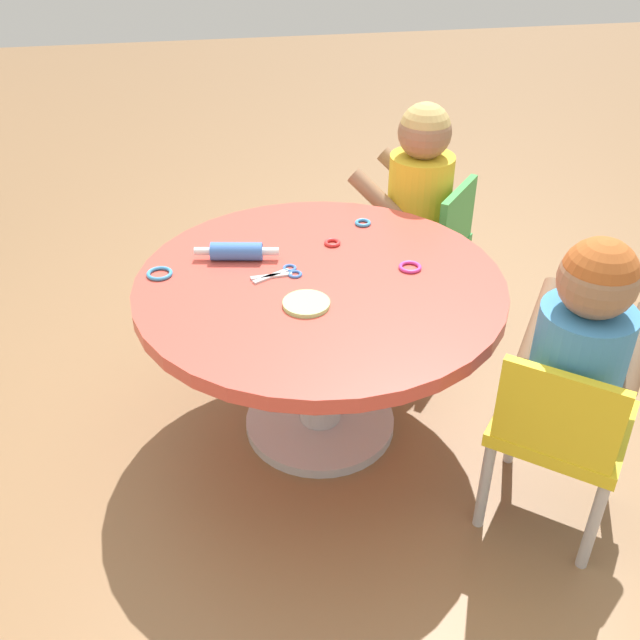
% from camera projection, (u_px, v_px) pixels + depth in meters
% --- Properties ---
extents(ground_plane, '(10.00, 10.00, 0.00)m').
position_uv_depth(ground_plane, '(320.00, 425.00, 2.17)').
color(ground_plane, olive).
extents(craft_table, '(0.97, 0.97, 0.50)m').
position_uv_depth(craft_table, '(320.00, 314.00, 1.95)').
color(craft_table, silver).
rests_on(craft_table, ground).
extents(child_chair_left, '(0.42, 0.42, 0.54)m').
position_uv_depth(child_chair_left, '(560.00, 429.00, 1.71)').
color(child_chair_left, '#B7B7BC').
rests_on(child_chair_left, ground).
extents(seated_child_left, '(0.44, 0.43, 0.51)m').
position_uv_depth(seated_child_left, '(583.00, 342.00, 1.61)').
color(seated_child_left, '#3F4772').
rests_on(seated_child_left, ground).
extents(child_chair_right, '(0.42, 0.42, 0.54)m').
position_uv_depth(child_chair_right, '(425.00, 246.00, 2.47)').
color(child_chair_right, '#B7B7BC').
rests_on(child_chair_right, ground).
extents(seated_child_right, '(0.43, 0.44, 0.51)m').
position_uv_depth(seated_child_right, '(419.00, 181.00, 2.36)').
color(seated_child_right, '#3F4772').
rests_on(seated_child_right, ground).
extents(rolling_pin, '(0.07, 0.23, 0.05)m').
position_uv_depth(rolling_pin, '(237.00, 251.00, 1.97)').
color(rolling_pin, '#3F72CC').
rests_on(rolling_pin, craft_table).
extents(craft_scissors, '(0.09, 0.14, 0.01)m').
position_uv_depth(craft_scissors, '(283.00, 273.00, 1.91)').
color(craft_scissors, silver).
rests_on(craft_scissors, craft_table).
extents(playdough_blob_0, '(0.12, 0.12, 0.01)m').
position_uv_depth(playdough_blob_0, '(306.00, 304.00, 1.78)').
color(playdough_blob_0, '#B2E58C').
rests_on(playdough_blob_0, craft_table).
extents(cookie_cutter_0, '(0.05, 0.05, 0.01)m').
position_uv_depth(cookie_cutter_0, '(363.00, 223.00, 2.16)').
color(cookie_cutter_0, '#3F99D8').
rests_on(cookie_cutter_0, craft_table).
extents(cookie_cutter_1, '(0.07, 0.07, 0.01)m').
position_uv_depth(cookie_cutter_1, '(160.00, 273.00, 1.91)').
color(cookie_cutter_1, '#3F99D8').
rests_on(cookie_cutter_1, craft_table).
extents(cookie_cutter_2, '(0.05, 0.05, 0.01)m').
position_uv_depth(cookie_cutter_2, '(332.00, 243.00, 2.05)').
color(cookie_cutter_2, red).
rests_on(cookie_cutter_2, craft_table).
extents(cookie_cutter_3, '(0.06, 0.06, 0.01)m').
position_uv_depth(cookie_cutter_3, '(410.00, 267.00, 1.94)').
color(cookie_cutter_3, '#D83FA5').
rests_on(cookie_cutter_3, craft_table).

